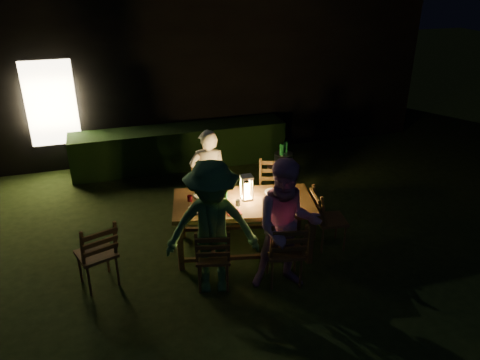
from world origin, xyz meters
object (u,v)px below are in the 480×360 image
object	(u,v)px
bottle_bucket_b	(285,156)
dining_table	(243,206)
chair_far_right	(273,204)
chair_spare	(98,265)
chair_near_left	(213,267)
chair_near_right	(284,262)
lantern	(247,189)
person_house_side	(209,178)
ice_bucket	(283,160)
person_opp_right	(287,226)
bottle_bucket_a	(281,158)
chair_end	(329,229)
side_table	(283,170)
person_opp_left	(212,229)
bottle_table	(225,193)
chair_far_left	(209,207)

from	to	relation	value
bottle_bucket_b	dining_table	bearing A→B (deg)	-132.20
chair_far_right	chair_spare	bearing A→B (deg)	34.45
chair_near_left	chair_near_right	xyz separation A→B (m)	(0.88, -0.18, 0.02)
lantern	chair_far_right	bearing A→B (deg)	43.44
chair_near_right	person_house_side	world-z (taller)	person_house_side
ice_bucket	person_opp_right	bearing A→B (deg)	-110.62
chair_far_right	bottle_bucket_a	size ratio (longest dim) A/B	3.18
chair_end	bottle_bucket_a	bearing A→B (deg)	-163.35
dining_table	side_table	world-z (taller)	dining_table
person_opp_right	chair_far_right	bearing A→B (deg)	86.34
lantern	ice_bucket	distance (m)	1.52
chair_end	person_opp_right	world-z (taller)	person_opp_right
lantern	bottle_bucket_b	world-z (taller)	lantern
chair_far_right	side_table	size ratio (longest dim) A/B	1.46
chair_spare	person_house_side	size ratio (longest dim) A/B	0.64
chair_end	person_opp_right	distance (m)	1.27
chair_end	bottle_bucket_a	world-z (taller)	bottle_bucket_a
person_opp_right	bottle_bucket_a	xyz separation A→B (m)	(0.73, 2.03, -0.00)
person_house_side	bottle_bucket_b	world-z (taller)	person_house_side
side_table	dining_table	bearing A→B (deg)	-131.83
person_house_side	chair_near_left	bearing A→B (deg)	89.97
dining_table	person_house_side	size ratio (longest dim) A/B	1.33
person_opp_left	ice_bucket	world-z (taller)	person_opp_left
lantern	person_opp_left	bearing A→B (deg)	-131.61
person_opp_left	ice_bucket	bearing A→B (deg)	60.39
lantern	bottle_table	bearing A→B (deg)	177.74
chair_near_left	ice_bucket	xyz separation A→B (m)	(1.65, 1.84, 0.52)
person_house_side	person_opp_right	bearing A→B (deg)	118.76
chair_spare	chair_far_left	bearing A→B (deg)	13.54
bottle_table	bottle_bucket_b	distance (m)	1.78
chair_far_right	side_table	distance (m)	0.71
chair_end	bottle_bucket_a	distance (m)	1.51
lantern	bottle_table	distance (m)	0.30
lantern	chair_near_left	bearing A→B (deg)	-133.15
chair_near_left	bottle_bucket_a	world-z (taller)	bottle_bucket_a
side_table	bottle_table	bearing A→B (deg)	-139.06
person_house_side	chair_far_right	bearing A→B (deg)	177.20
chair_near_left	chair_near_right	size ratio (longest dim) A/B	0.95
chair_far_right	chair_end	distance (m)	1.03
chair_near_right	chair_end	distance (m)	1.10
person_opp_right	bottle_bucket_a	world-z (taller)	person_opp_right
person_opp_left	chair_far_right	bearing A→B (deg)	57.80
lantern	chair_end	bearing A→B (deg)	-14.20
chair_end	person_opp_left	bearing A→B (deg)	-67.35
side_table	chair_far_right	bearing A→B (deg)	-123.72
chair_far_right	lantern	xyz separation A→B (m)	(-0.64, -0.60, 0.64)
chair_near_right	chair_far_left	bearing A→B (deg)	119.64
chair_spare	ice_bucket	world-z (taller)	chair_spare
chair_near_right	lantern	xyz separation A→B (m)	(-0.23, 0.88, 0.65)
side_table	person_opp_left	bearing A→B (deg)	-131.33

